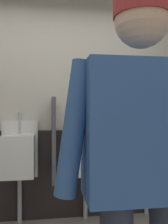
{
  "coord_description": "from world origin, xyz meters",
  "views": [
    {
      "loc": [
        -0.08,
        -1.41,
        1.26
      ],
      "look_at": [
        0.16,
        0.18,
        1.25
      ],
      "focal_mm": 39.53,
      "sensor_mm": 36.0,
      "label": 1
    }
  ],
  "objects_px": {
    "urinal_middle": "(87,153)",
    "person": "(142,160)",
    "urinal_left": "(19,155)",
    "urinal_right": "(149,152)"
  },
  "relations": [
    {
      "from": "urinal_left",
      "to": "urinal_middle",
      "type": "xyz_separation_m",
      "value": [
        0.75,
        0.0,
        0.0
      ]
    },
    {
      "from": "urinal_right",
      "to": "person",
      "type": "height_order",
      "value": "person"
    },
    {
      "from": "urinal_middle",
      "to": "urinal_right",
      "type": "bearing_deg",
      "value": 0.0
    },
    {
      "from": "urinal_left",
      "to": "urinal_right",
      "type": "relative_size",
      "value": 1.0
    },
    {
      "from": "urinal_middle",
      "to": "person",
      "type": "bearing_deg",
      "value": -91.45
    },
    {
      "from": "urinal_left",
      "to": "urinal_middle",
      "type": "distance_m",
      "value": 0.75
    },
    {
      "from": "urinal_left",
      "to": "urinal_middle",
      "type": "bearing_deg",
      "value": 0.0
    },
    {
      "from": "urinal_right",
      "to": "person",
      "type": "bearing_deg",
      "value": -114.14
    },
    {
      "from": "urinal_left",
      "to": "urinal_middle",
      "type": "relative_size",
      "value": 1.0
    },
    {
      "from": "urinal_middle",
      "to": "urinal_left",
      "type": "bearing_deg",
      "value": 180.0
    }
  ]
}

